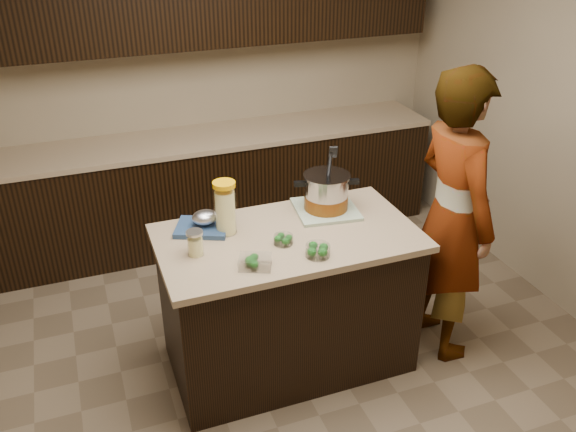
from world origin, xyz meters
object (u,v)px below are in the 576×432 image
island (288,300)px  person (452,217)px  stock_pot (326,194)px  lemonade_pitcher (225,210)px

island → person: bearing=-8.6°
island → stock_pot: 0.67m
island → lemonade_pitcher: 0.69m
stock_pot → person: size_ratio=0.22×
island → lemonade_pitcher: size_ratio=4.77×
lemonade_pitcher → stock_pot: bearing=4.0°
island → lemonade_pitcher: lemonade_pitcher is taller
stock_pot → lemonade_pitcher: size_ratio=1.28×
stock_pot → island: bearing=-133.6°
island → lemonade_pitcher: bearing=154.3°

